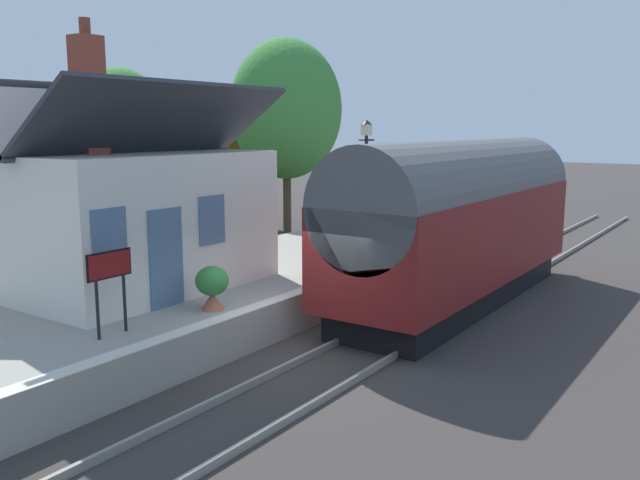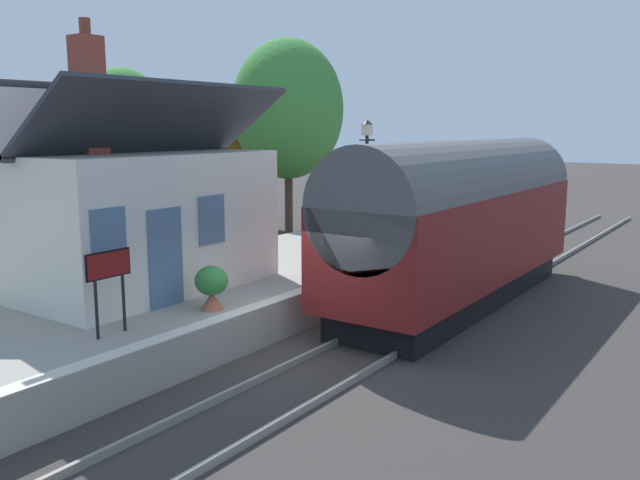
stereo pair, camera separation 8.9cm
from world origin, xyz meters
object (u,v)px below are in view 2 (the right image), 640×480
station_sign_board (108,272)px  tree_behind_building (123,128)px  bench_platform_end (374,226)px  tree_distant (288,109)px  station_building (133,214)px  planter_bench_left (212,285)px  train (460,220)px  planter_edge_far (392,235)px  lamp_post_platform (367,163)px  planter_under_sign (397,220)px  tree_far_left (220,128)px

station_sign_board → tree_behind_building: (7.98, 9.32, 2.52)m
bench_platform_end → tree_distant: bearing=59.4°
bench_platform_end → tree_behind_building: 9.45m
station_building → planter_bench_left: bearing=-99.8°
tree_behind_building → train: bearing=-85.8°
bench_platform_end → planter_edge_far: size_ratio=1.83×
bench_platform_end → lamp_post_platform: 3.69m
planter_edge_far → station_building: bearing=164.9°
station_building → planter_under_sign: 11.79m
station_building → tree_far_left: bearing=35.9°
planter_under_sign → planter_bench_left: bearing=-169.7°
tree_distant → planter_bench_left: bearing=-148.4°
planter_bench_left → tree_far_left: size_ratio=0.14×
planter_under_sign → planter_edge_far: bearing=-154.1°
station_sign_board → station_building: bearing=43.7°
train → lamp_post_platform: bearing=85.4°
bench_platform_end → planter_bench_left: size_ratio=1.53×
train → tree_far_left: bearing=65.0°
station_building → planter_under_sign: bearing=-3.8°
tree_distant → station_sign_board: bearing=-153.2°
planter_bench_left → station_sign_board: 2.41m
planter_bench_left → station_sign_board: station_sign_board is taller
planter_under_sign → station_sign_board: station_sign_board is taller
planter_bench_left → tree_far_left: (13.66, 12.50, 3.19)m
tree_behind_building → planter_edge_far: bearing=-69.3°
planter_edge_far → lamp_post_platform: lamp_post_platform is taller
tree_far_left → lamp_post_platform: bearing=-119.4°
tree_far_left → station_sign_board: bearing=-142.6°
planter_bench_left → tree_behind_building: bearing=59.5°
bench_platform_end → tree_far_left: bearing=68.9°
train → station_sign_board: size_ratio=6.75×
planter_bench_left → planter_under_sign: size_ratio=1.23×
planter_bench_left → lamp_post_platform: size_ratio=0.23×
lamp_post_platform → tree_distant: tree_distant is taller
tree_behind_building → tree_far_left: size_ratio=1.04×
tree_behind_building → station_building: bearing=-127.9°
planter_edge_far → tree_far_left: size_ratio=0.12×
planter_under_sign → tree_distant: size_ratio=0.09×
train → tree_behind_building: bearing=94.2°
lamp_post_platform → station_sign_board: size_ratio=2.53×
station_sign_board → tree_far_left: size_ratio=0.24×
tree_behind_building → tree_distant: bearing=-10.4°
planter_bench_left → bench_platform_end: bearing=9.5°
station_building → lamp_post_platform: 6.91m
station_sign_board → planter_edge_far: bearing=1.9°
tree_behind_building → tree_distant: 7.85m
train → planter_bench_left: train is taller
train → tree_distant: tree_distant is taller
bench_platform_end → lamp_post_platform: (-2.63, -1.24, 2.27)m
station_sign_board → planter_bench_left: bearing=-7.8°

